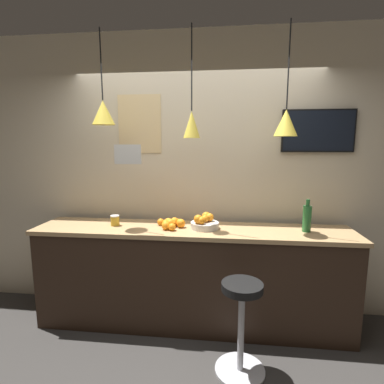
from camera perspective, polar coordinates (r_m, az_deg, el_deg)
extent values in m
plane|color=#33302D|center=(2.78, -1.75, -30.74)|extent=(14.00, 14.00, 0.00)
cube|color=beige|center=(3.17, 0.81, 3.15)|extent=(8.00, 0.06, 2.90)
cube|color=black|center=(3.06, 0.00, -16.18)|extent=(2.98, 0.52, 0.95)
cube|color=tan|center=(2.88, 0.00, -7.28)|extent=(3.02, 0.56, 0.04)
cylinder|color=#B7B7BC|center=(2.79, 9.10, -30.45)|extent=(0.40, 0.40, 0.02)
cylinder|color=#B7B7BC|center=(2.58, 9.31, -24.61)|extent=(0.05, 0.05, 0.66)
cylinder|color=black|center=(2.40, 9.54, -17.41)|extent=(0.32, 0.32, 0.06)
cylinder|color=beige|center=(2.86, 2.44, -6.35)|extent=(0.27, 0.27, 0.06)
sphere|color=orange|center=(2.88, 3.40, -4.84)|extent=(0.08, 0.08, 0.08)
sphere|color=orange|center=(2.84, 2.47, -5.12)|extent=(0.07, 0.07, 0.07)
sphere|color=orange|center=(2.78, 1.78, -5.45)|extent=(0.07, 0.07, 0.07)
sphere|color=orange|center=(2.91, 2.74, -4.64)|extent=(0.09, 0.09, 0.09)
sphere|color=orange|center=(2.79, 1.19, -5.21)|extent=(0.09, 0.09, 0.09)
sphere|color=orange|center=(2.98, -5.98, -5.70)|extent=(0.07, 0.07, 0.07)
sphere|color=orange|center=(2.90, -4.12, -5.94)|extent=(0.08, 0.08, 0.08)
sphere|color=orange|center=(2.90, -5.00, -6.04)|extent=(0.08, 0.08, 0.08)
sphere|color=orange|center=(2.95, -3.33, -5.67)|extent=(0.08, 0.08, 0.08)
sphere|color=orange|center=(2.96, -4.84, -5.76)|extent=(0.07, 0.07, 0.07)
sphere|color=orange|center=(2.95, -2.74, -5.76)|extent=(0.07, 0.07, 0.07)
sphere|color=orange|center=(2.82, -5.00, -6.41)|extent=(0.08, 0.08, 0.08)
sphere|color=orange|center=(2.97, -4.53, -5.67)|extent=(0.08, 0.08, 0.08)
sphere|color=orange|center=(2.79, -3.82, -6.68)|extent=(0.07, 0.07, 0.07)
sphere|color=orange|center=(2.88, -2.14, -5.98)|extent=(0.09, 0.09, 0.09)
sphere|color=orange|center=(2.89, -3.80, -6.10)|extent=(0.07, 0.07, 0.07)
cylinder|color=#286B33|center=(2.93, 21.05, -4.79)|extent=(0.08, 0.08, 0.24)
cylinder|color=#286B33|center=(2.90, 21.22, -1.90)|extent=(0.03, 0.03, 0.06)
cylinder|color=gold|center=(3.05, -14.45, -5.37)|extent=(0.08, 0.08, 0.09)
cylinder|color=white|center=(3.04, -14.49, -4.44)|extent=(0.09, 0.09, 0.01)
cylinder|color=black|center=(3.03, -16.94, 22.24)|extent=(0.01, 0.01, 0.62)
cone|color=yellow|center=(2.96, -16.55, 14.29)|extent=(0.21, 0.21, 0.22)
sphere|color=#F9EFCC|center=(2.96, -16.47, 12.56)|extent=(0.04, 0.04, 0.04)
cylinder|color=black|center=(2.82, -0.06, 22.59)|extent=(0.01, 0.01, 0.73)
cone|color=yellow|center=(2.75, -0.06, 12.74)|extent=(0.15, 0.15, 0.24)
sphere|color=#F9EFCC|center=(2.74, -0.06, 10.68)|extent=(0.04, 0.04, 0.04)
cylinder|color=black|center=(2.84, 17.95, 22.07)|extent=(0.01, 0.01, 0.72)
cone|color=yellow|center=(2.77, 17.46, 12.46)|extent=(0.20, 0.20, 0.23)
sphere|color=#F9EFCC|center=(2.77, 17.36, 10.52)|extent=(0.04, 0.04, 0.04)
cube|color=black|center=(3.21, 22.86, 10.68)|extent=(0.69, 0.04, 0.41)
cube|color=black|center=(3.19, 22.96, 10.69)|extent=(0.66, 0.01, 0.38)
cube|color=white|center=(2.69, -12.16, 7.02)|extent=(0.24, 0.01, 0.17)
cube|color=#DBBC84|center=(3.23, -9.96, 12.62)|extent=(0.45, 0.01, 0.60)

